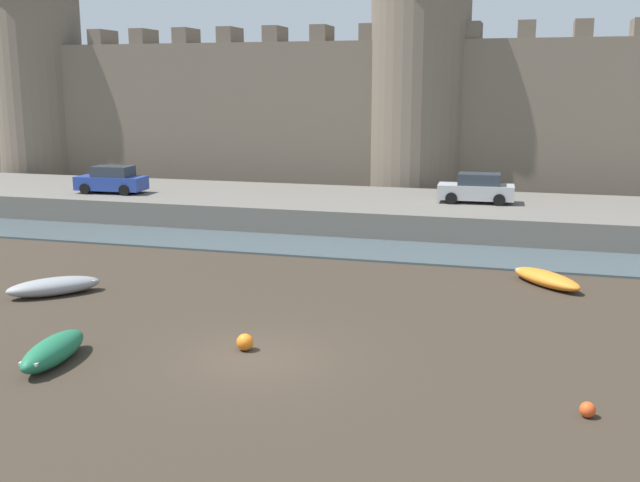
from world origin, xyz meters
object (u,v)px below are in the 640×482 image
(car_quay_centre_west, at_px, (477,189))
(mooring_buoy_mid_mud, at_px, (588,410))
(rowboat_midflat_right, at_px, (546,278))
(mooring_buoy_near_shore, at_px, (245,342))
(car_quay_east, at_px, (112,180))
(rowboat_midflat_centre, at_px, (53,350))
(rowboat_midflat_left, at_px, (54,286))

(car_quay_centre_west, bearing_deg, mooring_buoy_mid_mud, -79.52)
(rowboat_midflat_right, height_order, mooring_buoy_near_shore, rowboat_midflat_right)
(mooring_buoy_mid_mud, relative_size, car_quay_east, 0.09)
(rowboat_midflat_centre, relative_size, mooring_buoy_mid_mud, 8.10)
(rowboat_midflat_right, bearing_deg, mooring_buoy_mid_mud, -86.32)
(car_quay_centre_west, bearing_deg, car_quay_east, -174.34)
(rowboat_midflat_centre, height_order, rowboat_midflat_right, rowboat_midflat_centre)
(rowboat_midflat_left, distance_m, car_quay_centre_west, 23.10)
(rowboat_midflat_right, relative_size, rowboat_midflat_left, 1.00)
(rowboat_midflat_right, relative_size, mooring_buoy_near_shore, 6.31)
(rowboat_midflat_right, bearing_deg, car_quay_centre_west, 107.26)
(rowboat_midflat_right, height_order, rowboat_midflat_left, rowboat_midflat_left)
(rowboat_midflat_left, distance_m, mooring_buoy_near_shore, 9.84)
(mooring_buoy_near_shore, xyz_separation_m, car_quay_centre_west, (5.19, 21.68, 1.93))
(car_quay_east, bearing_deg, car_quay_centre_west, 5.66)
(mooring_buoy_near_shore, bearing_deg, rowboat_midflat_right, 48.75)
(mooring_buoy_mid_mud, distance_m, car_quay_east, 33.66)
(mooring_buoy_near_shore, xyz_separation_m, car_quay_east, (-16.11, 19.57, 1.93))
(rowboat_midflat_centre, xyz_separation_m, car_quay_east, (-11.24, 22.07, 1.78))
(rowboat_midflat_right, height_order, car_quay_east, car_quay_east)
(mooring_buoy_mid_mud, height_order, car_quay_east, car_quay_east)
(rowboat_midflat_left, height_order, mooring_buoy_mid_mud, rowboat_midflat_left)
(mooring_buoy_near_shore, distance_m, car_quay_east, 25.42)
(rowboat_midflat_centre, xyz_separation_m, car_quay_centre_west, (10.07, 24.18, 1.78))
(car_quay_centre_west, bearing_deg, rowboat_midflat_left, -128.49)
(rowboat_midflat_right, distance_m, car_quay_east, 26.74)
(car_quay_east, xyz_separation_m, car_quay_centre_west, (21.30, 2.11, 0.00))
(rowboat_midflat_right, distance_m, car_quay_centre_west, 12.33)
(rowboat_midflat_centre, bearing_deg, rowboat_midflat_left, 124.76)
(rowboat_midflat_right, distance_m, mooring_buoy_mid_mud, 12.15)
(rowboat_midflat_centre, bearing_deg, car_quay_centre_west, 67.40)
(rowboat_midflat_left, relative_size, car_quay_centre_west, 0.78)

